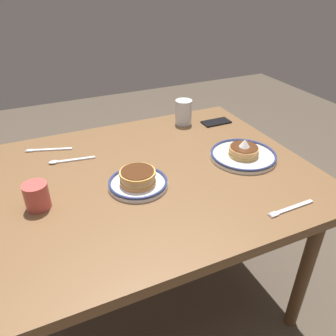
{
  "coord_description": "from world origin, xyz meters",
  "views": [
    {
      "loc": [
        0.37,
        1.03,
        1.42
      ],
      "look_at": [
        -0.08,
        0.04,
        0.75
      ],
      "focal_mm": 35.77,
      "sensor_mm": 36.0,
      "label": 1
    }
  ],
  "objects_px": {
    "drinking_glass": "(183,113)",
    "fork_near": "(49,150)",
    "plate_near_main": "(243,154)",
    "tea_spoon": "(65,161)",
    "cell_phone": "(216,122)",
    "fork_far": "(291,208)",
    "plate_center_pancakes": "(138,181)",
    "coffee_mug": "(37,195)"
  },
  "relations": [
    {
      "from": "plate_near_main",
      "to": "cell_phone",
      "type": "xyz_separation_m",
      "value": [
        -0.09,
        -0.36,
        -0.01
      ]
    },
    {
      "from": "plate_center_pancakes",
      "to": "fork_far",
      "type": "distance_m",
      "value": 0.53
    },
    {
      "from": "coffee_mug",
      "to": "cell_phone",
      "type": "distance_m",
      "value": 0.97
    },
    {
      "from": "plate_near_main",
      "to": "fork_near",
      "type": "relative_size",
      "value": 1.41
    },
    {
      "from": "fork_far",
      "to": "tea_spoon",
      "type": "height_order",
      "value": "tea_spoon"
    },
    {
      "from": "plate_near_main",
      "to": "drinking_glass",
      "type": "distance_m",
      "value": 0.43
    },
    {
      "from": "plate_center_pancakes",
      "to": "drinking_glass",
      "type": "distance_m",
      "value": 0.59
    },
    {
      "from": "tea_spoon",
      "to": "fork_near",
      "type": "bearing_deg",
      "value": -69.24
    },
    {
      "from": "tea_spoon",
      "to": "drinking_glass",
      "type": "bearing_deg",
      "value": -166.61
    },
    {
      "from": "plate_near_main",
      "to": "plate_center_pancakes",
      "type": "xyz_separation_m",
      "value": [
        0.47,
        0.02,
        0.01
      ]
    },
    {
      "from": "plate_center_pancakes",
      "to": "cell_phone",
      "type": "distance_m",
      "value": 0.67
    },
    {
      "from": "cell_phone",
      "to": "plate_near_main",
      "type": "bearing_deg",
      "value": 76.36
    },
    {
      "from": "drinking_glass",
      "to": "fork_near",
      "type": "bearing_deg",
      "value": 1.37
    },
    {
      "from": "fork_far",
      "to": "plate_center_pancakes",
      "type": "bearing_deg",
      "value": -38.97
    },
    {
      "from": "plate_near_main",
      "to": "fork_far",
      "type": "xyz_separation_m",
      "value": [
        0.06,
        0.35,
        -0.02
      ]
    },
    {
      "from": "fork_far",
      "to": "tea_spoon",
      "type": "relative_size",
      "value": 0.99
    },
    {
      "from": "plate_near_main",
      "to": "fork_near",
      "type": "bearing_deg",
      "value": -28.85
    },
    {
      "from": "plate_center_pancakes",
      "to": "cell_phone",
      "type": "relative_size",
      "value": 1.52
    },
    {
      "from": "fork_far",
      "to": "cell_phone",
      "type": "bearing_deg",
      "value": -101.34
    },
    {
      "from": "drinking_glass",
      "to": "tea_spoon",
      "type": "bearing_deg",
      "value": 13.39
    },
    {
      "from": "cell_phone",
      "to": "fork_far",
      "type": "bearing_deg",
      "value": 78.69
    },
    {
      "from": "plate_center_pancakes",
      "to": "fork_far",
      "type": "height_order",
      "value": "plate_center_pancakes"
    },
    {
      "from": "coffee_mug",
      "to": "plate_center_pancakes",
      "type": "bearing_deg",
      "value": 176.36
    },
    {
      "from": "plate_center_pancakes",
      "to": "fork_near",
      "type": "xyz_separation_m",
      "value": [
        0.26,
        -0.42,
        -0.02
      ]
    },
    {
      "from": "plate_center_pancakes",
      "to": "tea_spoon",
      "type": "height_order",
      "value": "plate_center_pancakes"
    },
    {
      "from": "plate_center_pancakes",
      "to": "fork_near",
      "type": "distance_m",
      "value": 0.49
    },
    {
      "from": "fork_near",
      "to": "fork_far",
      "type": "distance_m",
      "value": 1.01
    },
    {
      "from": "plate_center_pancakes",
      "to": "coffee_mug",
      "type": "relative_size",
      "value": 1.94
    },
    {
      "from": "fork_far",
      "to": "tea_spoon",
      "type": "xyz_separation_m",
      "value": [
        0.63,
        -0.62,
        0.0
      ]
    },
    {
      "from": "cell_phone",
      "to": "fork_far",
      "type": "relative_size",
      "value": 0.78
    },
    {
      "from": "plate_center_pancakes",
      "to": "fork_far",
      "type": "xyz_separation_m",
      "value": [
        -0.42,
        0.34,
        -0.02
      ]
    },
    {
      "from": "drinking_glass",
      "to": "fork_far",
      "type": "distance_m",
      "value": 0.77
    },
    {
      "from": "fork_near",
      "to": "cell_phone",
      "type": "bearing_deg",
      "value": 176.69
    },
    {
      "from": "plate_near_main",
      "to": "cell_phone",
      "type": "distance_m",
      "value": 0.37
    },
    {
      "from": "fork_near",
      "to": "plate_near_main",
      "type": "bearing_deg",
      "value": 151.15
    },
    {
      "from": "coffee_mug",
      "to": "fork_near",
      "type": "distance_m",
      "value": 0.41
    },
    {
      "from": "drinking_glass",
      "to": "cell_phone",
      "type": "distance_m",
      "value": 0.18
    },
    {
      "from": "drinking_glass",
      "to": "fork_far",
      "type": "relative_size",
      "value": 0.66
    },
    {
      "from": "cell_phone",
      "to": "fork_near",
      "type": "distance_m",
      "value": 0.82
    },
    {
      "from": "plate_near_main",
      "to": "cell_phone",
      "type": "bearing_deg",
      "value": -103.67
    },
    {
      "from": "tea_spoon",
      "to": "fork_far",
      "type": "bearing_deg",
      "value": 135.16
    },
    {
      "from": "drinking_glass",
      "to": "fork_near",
      "type": "xyz_separation_m",
      "value": [
        0.66,
        0.02,
        -0.05
      ]
    }
  ]
}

